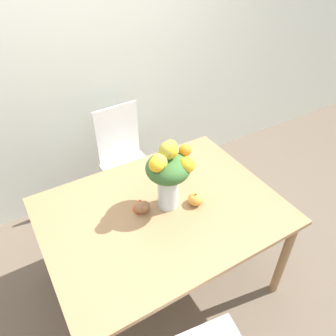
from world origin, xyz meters
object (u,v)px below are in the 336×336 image
object	(u,v)px
turkey_figurine	(141,205)
dining_chair_near_window	(126,161)
flower_vase	(169,172)
pumpkin	(196,199)

from	to	relation	value
turkey_figurine	dining_chair_near_window	xyz separation A→B (m)	(0.26, 0.84, -0.30)
dining_chair_near_window	turkey_figurine	bearing A→B (deg)	-109.95
flower_vase	pumpkin	world-z (taller)	flower_vase
flower_vase	pumpkin	xyz separation A→B (m)	(0.15, -0.08, -0.24)
pumpkin	dining_chair_near_window	xyz separation A→B (m)	(-0.06, 0.97, -0.30)
pumpkin	dining_chair_near_window	bearing A→B (deg)	93.83
pumpkin	turkey_figurine	world-z (taller)	pumpkin
flower_vase	pumpkin	bearing A→B (deg)	-27.43
flower_vase	dining_chair_near_window	distance (m)	1.04
pumpkin	flower_vase	bearing A→B (deg)	152.57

